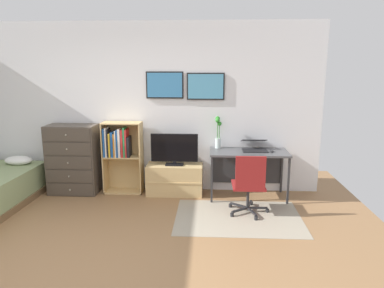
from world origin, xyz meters
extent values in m
plane|color=#936B44|center=(0.00, 0.00, 0.00)|extent=(7.20, 7.20, 0.00)
cube|color=white|center=(0.00, 2.43, 1.35)|extent=(6.12, 0.06, 2.70)
cube|color=black|center=(0.58, 2.38, 1.72)|extent=(0.59, 0.02, 0.42)
cube|color=teal|center=(0.58, 2.37, 1.72)|extent=(0.55, 0.01, 0.38)
cube|color=black|center=(1.22, 2.38, 1.70)|extent=(0.59, 0.02, 0.42)
cube|color=#4C93B7|center=(1.22, 2.37, 1.70)|extent=(0.55, 0.01, 0.38)
cube|color=#9E937F|center=(1.70, 1.29, 0.00)|extent=(1.70, 1.20, 0.01)
ellipsoid|color=white|center=(-1.76, 2.09, 0.54)|extent=(0.45, 0.29, 0.14)
cube|color=#4C4238|center=(-0.89, 2.16, 0.55)|extent=(0.78, 0.42, 1.11)
cube|color=#493F35|center=(-0.89, 1.94, 0.12)|extent=(0.74, 0.01, 0.20)
sphere|color=#A59E8C|center=(-0.89, 1.93, 0.12)|extent=(0.03, 0.03, 0.03)
cube|color=#493F35|center=(-0.89, 1.94, 0.33)|extent=(0.74, 0.01, 0.20)
sphere|color=#A59E8C|center=(-0.89, 1.93, 0.33)|extent=(0.03, 0.03, 0.03)
cube|color=#493F35|center=(-0.89, 1.94, 0.55)|extent=(0.74, 0.01, 0.20)
sphere|color=#A59E8C|center=(-0.89, 1.93, 0.55)|extent=(0.03, 0.03, 0.03)
cube|color=#493F35|center=(-0.89, 1.94, 0.77)|extent=(0.74, 0.01, 0.20)
sphere|color=#A59E8C|center=(-0.89, 1.93, 0.77)|extent=(0.03, 0.03, 0.03)
cube|color=#493F35|center=(-0.89, 1.94, 0.99)|extent=(0.74, 0.01, 0.20)
sphere|color=#A59E8C|center=(-0.89, 1.93, 0.99)|extent=(0.03, 0.03, 0.03)
cube|color=tan|center=(-0.39, 2.22, 0.57)|extent=(0.02, 0.30, 1.15)
cube|color=tan|center=(0.20, 2.22, 0.57)|extent=(0.02, 0.30, 1.15)
cube|color=tan|center=(-0.10, 2.22, 0.01)|extent=(0.62, 0.30, 0.02)
cube|color=tan|center=(-0.10, 2.22, 0.60)|extent=(0.58, 0.30, 0.02)
cube|color=tan|center=(-0.10, 2.22, 1.14)|extent=(0.58, 0.30, 0.02)
cube|color=tan|center=(-0.10, 2.37, 0.57)|extent=(0.62, 0.01, 1.15)
cube|color=#1E519E|center=(-0.36, 2.18, 0.83)|extent=(0.03, 0.20, 0.45)
cube|color=white|center=(-0.33, 2.17, 0.84)|extent=(0.02, 0.19, 0.47)
cube|color=black|center=(-0.31, 2.17, 0.83)|extent=(0.02, 0.19, 0.44)
cube|color=gold|center=(-0.28, 2.17, 0.79)|extent=(0.03, 0.18, 0.38)
cube|color=#1E519E|center=(-0.24, 2.20, 0.81)|extent=(0.04, 0.23, 0.40)
cube|color=orange|center=(-0.20, 2.20, 0.79)|extent=(0.02, 0.24, 0.37)
cube|color=white|center=(-0.18, 2.19, 0.82)|extent=(0.02, 0.23, 0.42)
cube|color=#1E519E|center=(-0.15, 2.16, 0.82)|extent=(0.02, 0.17, 0.44)
cube|color=white|center=(-0.12, 2.19, 0.83)|extent=(0.04, 0.21, 0.45)
cube|color=red|center=(-0.08, 2.18, 0.82)|extent=(0.03, 0.20, 0.44)
cube|color=#2D8C4C|center=(-0.04, 2.17, 0.84)|extent=(0.03, 0.18, 0.48)
cube|color=red|center=(-0.02, 2.20, 0.83)|extent=(0.02, 0.23, 0.44)
cube|color=black|center=(0.02, 2.19, 0.77)|extent=(0.03, 0.22, 0.32)
cube|color=tan|center=(0.74, 2.17, 0.24)|extent=(0.88, 0.40, 0.48)
cube|color=tan|center=(0.74, 1.97, 0.24)|extent=(0.88, 0.01, 0.02)
cube|color=black|center=(0.74, 2.15, 0.49)|extent=(0.28, 0.16, 0.02)
cube|color=black|center=(0.74, 2.15, 0.53)|extent=(0.06, 0.04, 0.05)
cube|color=black|center=(0.74, 2.15, 0.76)|extent=(0.74, 0.02, 0.45)
cube|color=black|center=(0.74, 2.14, 0.76)|extent=(0.71, 0.01, 0.42)
cube|color=#4C4C4F|center=(1.90, 2.08, 0.72)|extent=(1.19, 0.58, 0.03)
cube|color=#2D2D30|center=(1.33, 1.82, 0.35)|extent=(0.03, 0.03, 0.71)
cube|color=#2D2D30|center=(2.46, 1.82, 0.35)|extent=(0.03, 0.03, 0.71)
cube|color=#2D2D30|center=(1.33, 2.34, 0.35)|extent=(0.03, 0.03, 0.71)
cube|color=#2D2D30|center=(2.46, 2.34, 0.35)|extent=(0.03, 0.03, 0.71)
cube|color=#2D2D30|center=(1.90, 2.36, 0.39)|extent=(1.13, 0.02, 0.50)
cylinder|color=#232326|center=(2.12, 1.49, 0.03)|extent=(0.05, 0.05, 0.05)
cube|color=#232326|center=(1.98, 1.48, 0.07)|extent=(0.28, 0.03, 0.02)
cylinder|color=#232326|center=(1.92, 1.75, 0.03)|extent=(0.05, 0.05, 0.05)
cube|color=#232326|center=(1.88, 1.62, 0.07)|extent=(0.11, 0.28, 0.02)
cylinder|color=#232326|center=(1.61, 1.64, 0.03)|extent=(0.05, 0.05, 0.05)
cube|color=#232326|center=(1.72, 1.56, 0.07)|extent=(0.25, 0.19, 0.02)
cylinder|color=#232326|center=(1.61, 1.31, 0.03)|extent=(0.05, 0.05, 0.05)
cube|color=#232326|center=(1.73, 1.40, 0.07)|extent=(0.24, 0.19, 0.02)
cylinder|color=#232326|center=(1.93, 1.22, 0.03)|extent=(0.05, 0.05, 0.05)
cube|color=#232326|center=(1.88, 1.35, 0.07)|extent=(0.12, 0.27, 0.02)
cylinder|color=#232326|center=(1.84, 1.48, 0.23)|extent=(0.04, 0.04, 0.30)
cube|color=maroon|center=(1.84, 1.48, 0.40)|extent=(0.45, 0.45, 0.03)
cube|color=maroon|center=(1.84, 1.28, 0.64)|extent=(0.40, 0.04, 0.45)
cube|color=black|center=(1.99, 2.11, 0.75)|extent=(0.39, 0.27, 0.01)
cube|color=black|center=(1.99, 2.10, 0.75)|extent=(0.37, 0.24, 0.00)
cube|color=black|center=(1.99, 2.27, 0.87)|extent=(0.39, 0.25, 0.07)
cube|color=black|center=(1.99, 2.26, 0.87)|extent=(0.37, 0.23, 0.06)
ellipsoid|color=#262628|center=(2.23, 2.05, 0.76)|extent=(0.06, 0.10, 0.03)
cylinder|color=silver|center=(1.42, 2.28, 0.82)|extent=(0.09, 0.09, 0.16)
cylinder|color=#3D8438|center=(1.44, 2.28, 0.96)|extent=(0.01, 0.01, 0.34)
sphere|color=#308B2C|center=(1.44, 2.28, 1.13)|extent=(0.07, 0.07, 0.07)
cylinder|color=#3D8438|center=(1.41, 2.29, 1.00)|extent=(0.01, 0.01, 0.42)
sphere|color=#308B2C|center=(1.41, 2.29, 1.21)|extent=(0.07, 0.07, 0.07)
cylinder|color=#3D8438|center=(1.41, 2.26, 0.99)|extent=(0.01, 0.01, 0.40)
sphere|color=#308B2C|center=(1.41, 2.26, 1.19)|extent=(0.07, 0.07, 0.07)
camera|label=1|loc=(1.32, -3.24, 2.00)|focal=33.20mm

